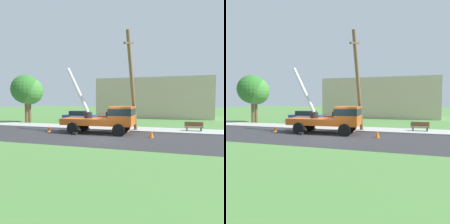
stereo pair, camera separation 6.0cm
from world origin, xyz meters
The scene contains 14 objects.
ground_plane centered at (0.00, 12.00, 0.00)m, with size 120.00×120.00×0.00m, color #477538.
road_asphalt centered at (0.00, 0.00, 0.00)m, with size 80.00×7.07×0.01m, color #2B2B2D.
sidewalk_strip centered at (0.00, 5.00, 0.05)m, with size 80.00×2.92×0.10m, color #9E9E99.
utility_truck centered at (-0.22, 1.98, 1.41)m, with size 6.83×3.21×5.98m.
leaning_utility_pole centered at (1.64, 3.23, 4.55)m, with size 0.80×2.78×8.85m.
traffic_cone_ahead centered at (3.65, 0.94, 0.28)m, with size 0.36×0.36×0.56m, color orange.
traffic_cone_behind centered at (-5.61, 1.23, 0.28)m, with size 0.36×0.36×0.56m, color orange.
traffic_cone_curbside centered at (1.16, 3.42, 0.28)m, with size 0.36×0.36×0.56m, color orange.
parked_sedan_blue centered at (-7.07, 10.86, 0.71)m, with size 4.49×2.17×1.42m.
parked_sedan_red centered at (-1.71, 10.48, 0.71)m, with size 4.43×2.07×1.42m.
park_bench centered at (7.02, 5.06, 0.46)m, with size 1.60×0.45×0.90m.
roadside_tree_near centered at (-12.40, 7.41, 4.00)m, with size 3.43×3.43×5.74m.
roadside_tree_far centered at (-12.71, 7.18, 4.21)m, with size 3.61×3.61×6.04m.
lowrise_building_backdrop centered at (1.79, 20.40, 3.20)m, with size 18.00×6.00×6.40m, color #C6B293.
Camera 1 is at (5.34, -15.33, 2.91)m, focal length 33.91 mm.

